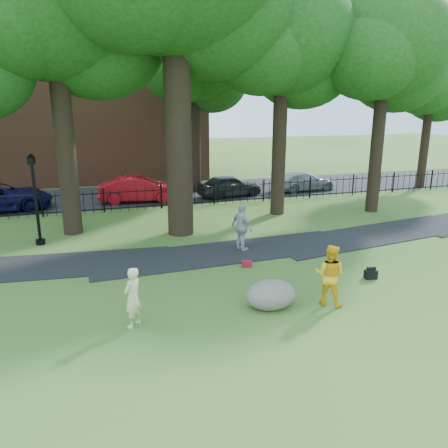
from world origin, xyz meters
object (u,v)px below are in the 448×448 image
object	(u,v)px
man	(330,275)
red_sedan	(139,189)
woman	(133,297)
boulder	(271,293)
lamppost	(36,201)

from	to	relation	value
man	red_sedan	xyz separation A→B (m)	(-3.39, 15.17, -0.13)
woman	boulder	size ratio (longest dim) A/B	1.10
lamppost	red_sedan	bearing A→B (deg)	78.56
woman	lamppost	xyz separation A→B (m)	(-2.84, 7.99, 1.01)
woman	red_sedan	size ratio (longest dim) A/B	0.35
man	lamppost	xyz separation A→B (m)	(-8.22, 8.36, 0.92)
woman	man	world-z (taller)	man
red_sedan	boulder	bearing A→B (deg)	-165.77
woman	boulder	distance (m)	3.78
man	boulder	distance (m)	1.71
woman	man	distance (m)	5.39
red_sedan	lamppost	bearing A→B (deg)	152.06
boulder	red_sedan	distance (m)	14.95
woman	boulder	xyz separation A→B (m)	(3.76, -0.04, -0.37)
boulder	lamppost	bearing A→B (deg)	129.42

